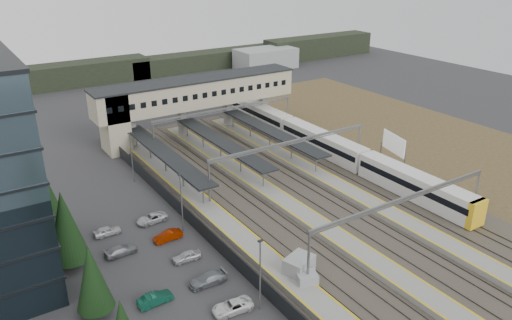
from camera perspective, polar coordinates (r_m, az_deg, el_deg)
ground at (r=61.41m, az=2.65°, el=-10.09°), size 220.00×220.00×0.00m
conifer_row at (r=48.13m, az=-16.98°, el=-14.63°), size 4.42×49.82×9.50m
lampposts at (r=56.45m, az=-4.73°, el=-8.17°), size 0.50×53.25×8.07m
fence at (r=61.62m, az=-5.07°, el=-8.93°), size 0.08×90.00×2.00m
relay_cabin_near at (r=55.91m, az=4.92°, el=-12.18°), size 3.81×3.29×2.68m
relay_cabin_far at (r=54.66m, az=5.81°, el=-13.61°), size 2.57×2.35×1.94m
rail_corridor at (r=69.62m, az=6.58°, el=-5.70°), size 34.00×90.00×0.92m
canopies at (r=83.58m, az=-4.09°, el=2.12°), size 23.10×30.00×3.28m
footbridge at (r=95.44m, az=-8.19°, el=7.11°), size 40.40×6.40×11.20m
gantries at (r=67.37m, az=9.62°, el=-1.48°), size 28.40×62.28×7.17m
train at (r=88.25m, az=7.76°, el=1.85°), size 2.96×61.77×3.72m
billboard at (r=85.97m, az=15.46°, el=1.72°), size 1.69×6.12×5.39m
scrub_east at (r=94.67m, az=23.61°, el=0.19°), size 34.00×120.00×0.06m
treeline_far at (r=147.73m, az=-10.79°, el=10.50°), size 170.00×19.00×7.00m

